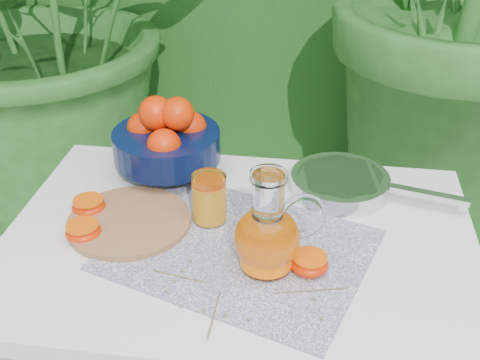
# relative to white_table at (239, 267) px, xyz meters

# --- Properties ---
(white_table) EXTENTS (1.00, 0.70, 0.75)m
(white_table) POSITION_rel_white_table_xyz_m (0.00, 0.00, 0.00)
(white_table) COLOR white
(white_table) RESTS_ON ground
(placemat) EXTENTS (0.60, 0.53, 0.00)m
(placemat) POSITION_rel_white_table_xyz_m (0.01, -0.04, 0.08)
(placemat) COLOR #0E144F
(placemat) RESTS_ON white_table
(cutting_board) EXTENTS (0.29, 0.29, 0.02)m
(cutting_board) POSITION_rel_white_table_xyz_m (-0.24, 0.01, 0.09)
(cutting_board) COLOR #8B5F3F
(cutting_board) RESTS_ON white_table
(fruit_bowl) EXTENTS (0.30, 0.30, 0.21)m
(fruit_bowl) POSITION_rel_white_table_xyz_m (-0.21, 0.24, 0.18)
(fruit_bowl) COLOR black
(fruit_bowl) RESTS_ON white_table
(juice_pitcher) EXTENTS (0.20, 0.17, 0.21)m
(juice_pitcher) POSITION_rel_white_table_xyz_m (0.07, -0.09, 0.16)
(juice_pitcher) COLOR white
(juice_pitcher) RESTS_ON white_table
(juice_tumbler) EXTENTS (0.09, 0.09, 0.11)m
(juice_tumbler) POSITION_rel_white_table_xyz_m (-0.07, 0.05, 0.14)
(juice_tumbler) COLOR white
(juice_tumbler) RESTS_ON white_table
(saute_pan) EXTENTS (0.42, 0.28, 0.04)m
(saute_pan) POSITION_rel_white_table_xyz_m (0.21, 0.21, 0.11)
(saute_pan) COLOR silver
(saute_pan) RESTS_ON white_table
(orange_halves) EXTENTS (0.57, 0.21, 0.04)m
(orange_halves) POSITION_rel_white_table_xyz_m (-0.17, -0.03, 0.10)
(orange_halves) COLOR red
(orange_halves) RESTS_ON white_table
(thyme_sprigs) EXTENTS (0.38, 0.22, 0.01)m
(thyme_sprigs) POSITION_rel_white_table_xyz_m (0.02, -0.18, 0.09)
(thyme_sprigs) COLOR brown
(thyme_sprigs) RESTS_ON white_table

